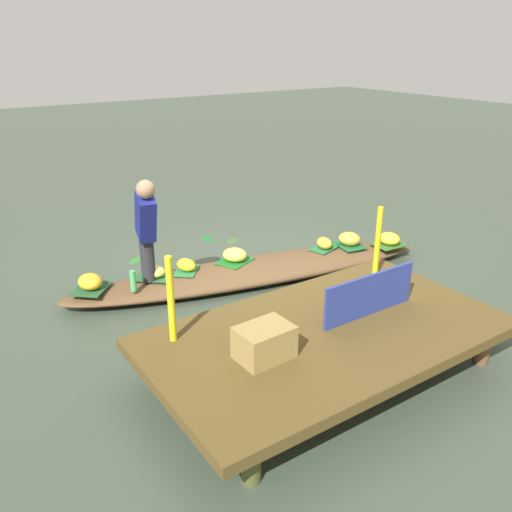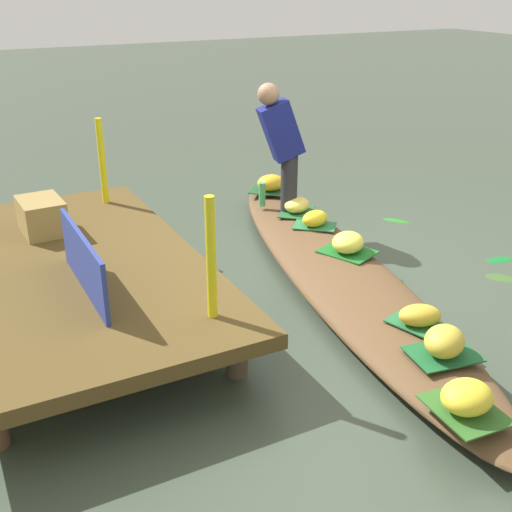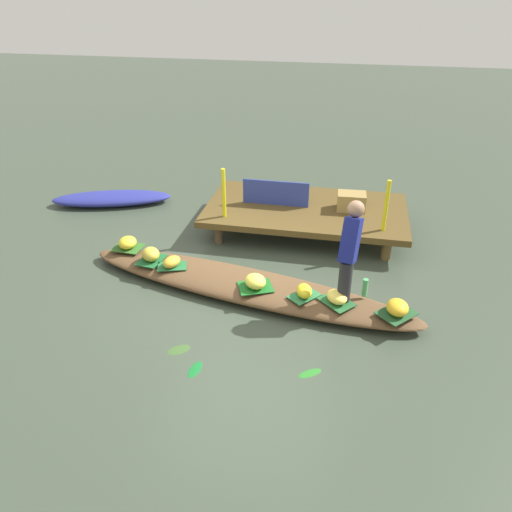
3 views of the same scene
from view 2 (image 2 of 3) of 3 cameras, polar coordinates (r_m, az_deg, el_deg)
name	(u,v)px [view 2 (image 2 of 3)]	position (r m, az deg, el deg)	size (l,w,h in m)	color
canal_water	(340,288)	(5.24, 7.52, -2.83)	(40.00, 40.00, 0.00)	#3A4637
dock_platform	(71,270)	(4.85, -16.17, -1.21)	(3.20, 1.80, 0.41)	#523F1D
vendor_boat	(341,276)	(5.19, 7.58, -1.79)	(4.67, 0.82, 0.21)	brown
leaf_mat_0	(419,325)	(4.37, 14.30, -5.94)	(0.39, 0.25, 0.01)	#236636
banana_bunch_0	(420,315)	(4.34, 14.39, -5.14)	(0.28, 0.19, 0.14)	gold
leaf_mat_1	(347,252)	(5.37, 8.14, 0.39)	(0.42, 0.34, 0.01)	#1A6221
banana_bunch_1	(348,242)	(5.34, 8.19, 1.21)	(0.30, 0.26, 0.17)	#EBE64F
leaf_mat_2	(443,354)	(4.09, 16.29, -8.38)	(0.41, 0.31, 0.01)	#1A592C
banana_bunch_2	(444,341)	(4.05, 16.43, -7.29)	(0.29, 0.24, 0.18)	gold
leaf_mat_3	(297,212)	(6.24, 3.64, 3.96)	(0.41, 0.29, 0.01)	#225A2C
banana_bunch_3	(297,205)	(6.21, 3.66, 4.56)	(0.29, 0.23, 0.14)	#F2D654
leaf_mat_4	(271,190)	(6.86, 1.33, 5.87)	(0.42, 0.33, 0.01)	#214F29
banana_bunch_4	(271,183)	(6.84, 1.34, 6.54)	(0.30, 0.26, 0.17)	yellow
leaf_mat_5	(465,410)	(3.66, 18.11, -12.87)	(0.41, 0.33, 0.01)	#306324
banana_bunch_5	(467,397)	(3.61, 18.27, -11.83)	(0.30, 0.25, 0.16)	yellow
leaf_mat_6	(315,226)	(5.89, 5.25, 2.70)	(0.38, 0.25, 0.01)	#2B703E
banana_bunch_6	(315,218)	(5.87, 5.28, 3.35)	(0.27, 0.19, 0.15)	yellow
vendor_person	(281,141)	(6.05, 2.28, 10.22)	(0.26, 0.47, 1.23)	#28282D
water_bottle	(262,194)	(6.37, 0.55, 5.52)	(0.07, 0.07, 0.24)	#4EB166
market_banner	(84,263)	(4.29, -15.11, -0.57)	(1.07, 0.03, 0.41)	navy
railing_post_west	(211,258)	(3.77, -4.01, -0.22)	(0.06, 0.06, 0.77)	yellow
railing_post_east	(102,161)	(5.93, -13.53, 8.20)	(0.06, 0.06, 0.77)	yellow
produce_crate	(42,216)	(5.42, -18.54, 3.40)	(0.44, 0.32, 0.28)	olive
drifting_plant_0	(502,278)	(5.73, 21.04, -1.81)	(0.26, 0.15, 0.01)	#395B29
drifting_plant_1	(396,220)	(6.76, 12.37, 3.12)	(0.27, 0.11, 0.01)	#287A25
drifting_plant_2	(500,259)	(6.09, 20.89, -0.29)	(0.27, 0.12, 0.01)	#156C29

